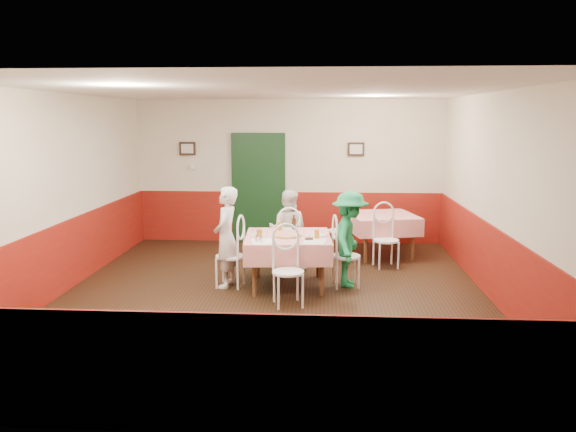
# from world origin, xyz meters

# --- Properties ---
(floor) EXTENTS (7.00, 7.00, 0.00)m
(floor) POSITION_xyz_m (0.00, 0.00, 0.00)
(floor) COLOR black
(floor) RESTS_ON ground
(ceiling) EXTENTS (7.00, 7.00, 0.00)m
(ceiling) POSITION_xyz_m (0.00, 0.00, 2.80)
(ceiling) COLOR white
(ceiling) RESTS_ON back_wall
(back_wall) EXTENTS (6.00, 0.10, 2.80)m
(back_wall) POSITION_xyz_m (0.00, 3.50, 1.40)
(back_wall) COLOR beige
(back_wall) RESTS_ON ground
(front_wall) EXTENTS (6.00, 0.10, 2.80)m
(front_wall) POSITION_xyz_m (0.00, -3.50, 1.40)
(front_wall) COLOR beige
(front_wall) RESTS_ON ground
(left_wall) EXTENTS (0.10, 7.00, 2.80)m
(left_wall) POSITION_xyz_m (-3.00, 0.00, 1.40)
(left_wall) COLOR beige
(left_wall) RESTS_ON ground
(right_wall) EXTENTS (0.10, 7.00, 2.80)m
(right_wall) POSITION_xyz_m (3.00, 0.00, 1.40)
(right_wall) COLOR beige
(right_wall) RESTS_ON ground
(wainscot_back) EXTENTS (6.00, 0.03, 1.00)m
(wainscot_back) POSITION_xyz_m (0.00, 3.48, 0.50)
(wainscot_back) COLOR maroon
(wainscot_back) RESTS_ON ground
(wainscot_front) EXTENTS (6.00, 0.03, 1.00)m
(wainscot_front) POSITION_xyz_m (0.00, -3.48, 0.50)
(wainscot_front) COLOR maroon
(wainscot_front) RESTS_ON ground
(wainscot_left) EXTENTS (0.03, 7.00, 1.00)m
(wainscot_left) POSITION_xyz_m (-2.98, 0.00, 0.50)
(wainscot_left) COLOR maroon
(wainscot_left) RESTS_ON ground
(wainscot_right) EXTENTS (0.03, 7.00, 1.00)m
(wainscot_right) POSITION_xyz_m (2.98, 0.00, 0.50)
(wainscot_right) COLOR maroon
(wainscot_right) RESTS_ON ground
(door) EXTENTS (0.96, 0.06, 2.10)m
(door) POSITION_xyz_m (-0.60, 3.45, 1.05)
(door) COLOR black
(door) RESTS_ON ground
(picture_left) EXTENTS (0.32, 0.03, 0.26)m
(picture_left) POSITION_xyz_m (-2.00, 3.45, 1.85)
(picture_left) COLOR black
(picture_left) RESTS_ON back_wall
(picture_right) EXTENTS (0.32, 0.03, 0.26)m
(picture_right) POSITION_xyz_m (1.30, 3.45, 1.85)
(picture_right) COLOR black
(picture_right) RESTS_ON back_wall
(thermostat) EXTENTS (0.10, 0.03, 0.10)m
(thermostat) POSITION_xyz_m (-1.90, 3.45, 1.50)
(thermostat) COLOR white
(thermostat) RESTS_ON back_wall
(main_table) EXTENTS (1.30, 1.30, 0.77)m
(main_table) POSITION_xyz_m (0.17, 0.47, 0.38)
(main_table) COLOR red
(main_table) RESTS_ON ground
(second_table) EXTENTS (1.34, 1.34, 0.77)m
(second_table) POSITION_xyz_m (1.73, 2.39, 0.38)
(second_table) COLOR red
(second_table) RESTS_ON ground
(chair_left) EXTENTS (0.47, 0.47, 0.90)m
(chair_left) POSITION_xyz_m (-0.67, 0.41, 0.45)
(chair_left) COLOR white
(chair_left) RESTS_ON ground
(chair_right) EXTENTS (0.48, 0.48, 0.90)m
(chair_right) POSITION_xyz_m (1.02, 0.53, 0.45)
(chair_right) COLOR white
(chair_right) RESTS_ON ground
(chair_far) EXTENTS (0.49, 0.49, 0.90)m
(chair_far) POSITION_xyz_m (0.12, 1.32, 0.45)
(chair_far) COLOR white
(chair_far) RESTS_ON ground
(chair_near) EXTENTS (0.51, 0.51, 0.90)m
(chair_near) POSITION_xyz_m (0.23, -0.38, 0.45)
(chair_near) COLOR white
(chair_near) RESTS_ON ground
(chair_second_a) EXTENTS (0.50, 0.50, 0.90)m
(chair_second_a) POSITION_xyz_m (0.98, 2.39, 0.45)
(chair_second_a) COLOR white
(chair_second_a) RESTS_ON ground
(chair_second_b) EXTENTS (0.50, 0.50, 0.90)m
(chair_second_b) POSITION_xyz_m (1.73, 1.64, 0.45)
(chair_second_b) COLOR white
(chair_second_b) RESTS_ON ground
(pizza) EXTENTS (0.44, 0.44, 0.03)m
(pizza) POSITION_xyz_m (0.16, 0.43, 0.77)
(pizza) COLOR #B74723
(pizza) RESTS_ON main_table
(plate_left) EXTENTS (0.27, 0.27, 0.01)m
(plate_left) POSITION_xyz_m (-0.27, 0.45, 0.77)
(plate_left) COLOR white
(plate_left) RESTS_ON main_table
(plate_right) EXTENTS (0.27, 0.27, 0.01)m
(plate_right) POSITION_xyz_m (0.61, 0.51, 0.77)
(plate_right) COLOR white
(plate_right) RESTS_ON main_table
(plate_far) EXTENTS (0.27, 0.27, 0.01)m
(plate_far) POSITION_xyz_m (0.17, 0.88, 0.77)
(plate_far) COLOR white
(plate_far) RESTS_ON main_table
(glass_a) EXTENTS (0.08, 0.08, 0.14)m
(glass_a) POSITION_xyz_m (-0.21, 0.18, 0.83)
(glass_a) COLOR #BF7219
(glass_a) RESTS_ON main_table
(glass_b) EXTENTS (0.07, 0.07, 0.12)m
(glass_b) POSITION_xyz_m (0.59, 0.30, 0.82)
(glass_b) COLOR #BF7219
(glass_b) RESTS_ON main_table
(glass_c) EXTENTS (0.07, 0.07, 0.13)m
(glass_c) POSITION_xyz_m (0.02, 0.86, 0.82)
(glass_c) COLOR #BF7219
(glass_c) RESTS_ON main_table
(beer_bottle) EXTENTS (0.06, 0.06, 0.22)m
(beer_bottle) POSITION_xyz_m (0.24, 0.87, 0.87)
(beer_bottle) COLOR #381C0A
(beer_bottle) RESTS_ON main_table
(shaker_a) EXTENTS (0.04, 0.04, 0.09)m
(shaker_a) POSITION_xyz_m (-0.22, 0.03, 0.81)
(shaker_a) COLOR silver
(shaker_a) RESTS_ON main_table
(shaker_b) EXTENTS (0.04, 0.04, 0.09)m
(shaker_b) POSITION_xyz_m (-0.16, -0.03, 0.81)
(shaker_b) COLOR silver
(shaker_b) RESTS_ON main_table
(shaker_c) EXTENTS (0.04, 0.04, 0.09)m
(shaker_c) POSITION_xyz_m (-0.23, 0.06, 0.81)
(shaker_c) COLOR #B23319
(shaker_c) RESTS_ON main_table
(menu_left) EXTENTS (0.38, 0.45, 0.00)m
(menu_left) POSITION_xyz_m (-0.15, 0.06, 0.76)
(menu_left) COLOR white
(menu_left) RESTS_ON main_table
(menu_right) EXTENTS (0.35, 0.44, 0.00)m
(menu_right) POSITION_xyz_m (0.57, 0.13, 0.76)
(menu_right) COLOR white
(menu_right) RESTS_ON main_table
(wallet) EXTENTS (0.12, 0.10, 0.02)m
(wallet) POSITION_xyz_m (0.49, 0.22, 0.77)
(wallet) COLOR black
(wallet) RESTS_ON main_table
(diner_left) EXTENTS (0.41, 0.57, 1.48)m
(diner_left) POSITION_xyz_m (-0.72, 0.41, 0.74)
(diner_left) COLOR gray
(diner_left) RESTS_ON ground
(diner_far) EXTENTS (0.70, 0.58, 1.31)m
(diner_far) POSITION_xyz_m (0.11, 1.37, 0.66)
(diner_far) COLOR gray
(diner_far) RESTS_ON ground
(diner_right) EXTENTS (0.65, 0.98, 1.41)m
(diner_right) POSITION_xyz_m (1.07, 0.53, 0.71)
(diner_right) COLOR gray
(diner_right) RESTS_ON ground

